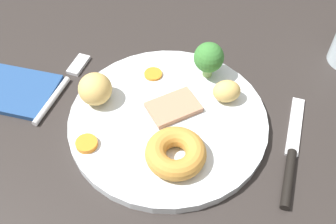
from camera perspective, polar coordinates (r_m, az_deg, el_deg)
The scene contains 12 objects.
dining_table at distance 56.50cm, azimuth 4.68°, elevation -1.75°, with size 120.00×84.00×3.60cm, color #2B2623.
dinner_plate at distance 53.56cm, azimuth 0.00°, elevation -1.17°, with size 27.72×27.72×1.40cm, color white.
meat_slice_main at distance 53.60cm, azimuth 0.82°, elevation 0.72°, with size 6.98×4.78×0.80cm, color tan.
yorkshire_pudding at distance 47.82cm, azimuth 1.16°, elevation -6.14°, with size 7.75×7.75×2.68cm, color #C68938.
roast_potato_left at distance 54.47cm, azimuth -10.83°, elevation 3.41°, with size 4.75×4.95×4.37cm, color #D8B260.
roast_potato_right at distance 54.67cm, azimuth 8.76°, elevation 3.09°, with size 3.98×3.23×3.17cm, color #D8B260.
carrot_coin_front at distance 50.95cm, azimuth -12.07°, elevation -4.64°, with size 2.88×2.88×0.69cm, color orange.
carrot_coin_back at distance 58.44cm, azimuth -2.23°, elevation 5.69°, with size 2.73×2.73×0.41cm, color orange.
broccoli_floret at distance 56.58cm, azimuth 6.11°, elevation 8.04°, with size 4.47×4.47×5.77cm.
fork at distance 60.65cm, azimuth -15.36°, elevation 3.94°, with size 2.05×15.27×0.90cm.
knife at distance 52.69cm, azimuth 17.93°, elevation -6.49°, with size 1.88×18.52×1.20cm.
folded_napkin at distance 61.90cm, azimuth -21.58°, elevation 2.92°, with size 11.00×9.00×0.80cm, color navy.
Camera 1 is at (6.80, -34.38, 46.12)cm, focal length 40.77 mm.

